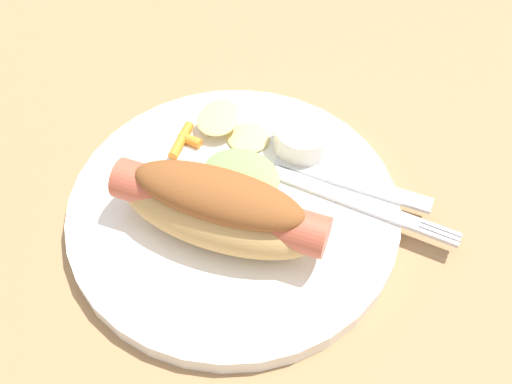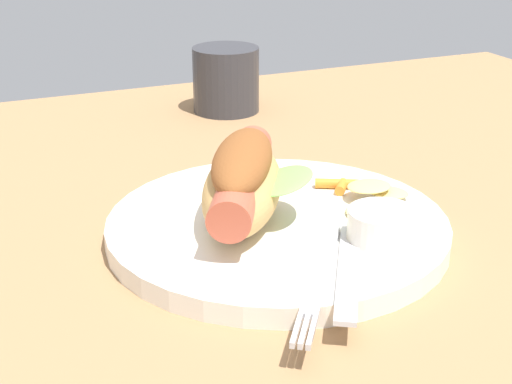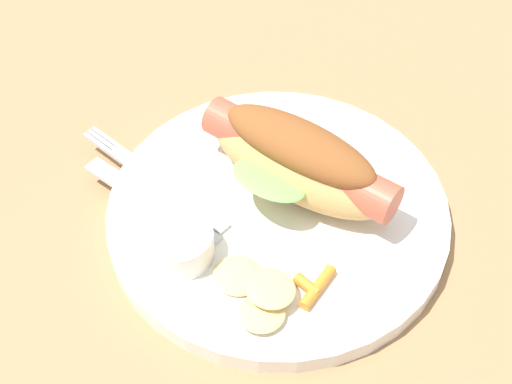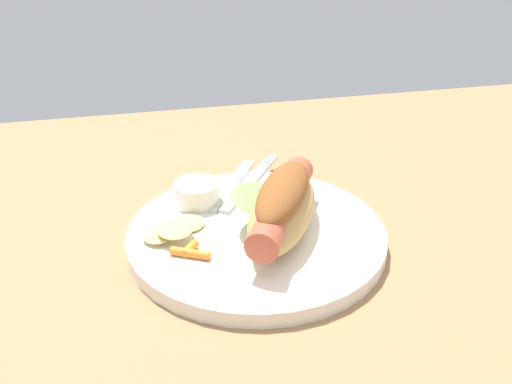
{
  "view_description": "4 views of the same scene",
  "coord_description": "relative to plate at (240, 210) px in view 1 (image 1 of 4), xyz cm",
  "views": [
    {
      "loc": [
        27.9,
        -0.48,
        41.66
      ],
      "look_at": [
        0.11,
        3.83,
        5.18
      ],
      "focal_mm": 44.13,
      "sensor_mm": 36.0,
      "label": 1
    },
    {
      "loc": [
        20.68,
        51.09,
        26.14
      ],
      "look_at": [
        -0.21,
        1.77,
        3.64
      ],
      "focal_mm": 53.23,
      "sensor_mm": 36.0,
      "label": 2
    },
    {
      "loc": [
        -39.14,
        -0.4,
        47.67
      ],
      "look_at": [
        -2.37,
        3.98,
        4.16
      ],
      "focal_mm": 54.28,
      "sensor_mm": 36.0,
      "label": 3
    },
    {
      "loc": [
        -12.34,
        -43.52,
        31.31
      ],
      "look_at": [
        -1.29,
        4.22,
        5.04
      ],
      "focal_mm": 38.42,
      "sensor_mm": 36.0,
      "label": 4
    }
  ],
  "objects": [
    {
      "name": "hot_dog",
      "position": [
        2.3,
        -1.25,
        3.91
      ],
      "size": [
        12.42,
        16.15,
        6.19
      ],
      "rotation": [
        0.0,
        0.0,
        1.07
      ],
      "color": "tan",
      "rests_on": "plate"
    },
    {
      "name": "plate",
      "position": [
        0.0,
        0.0,
        0.0
      ],
      "size": [
        26.4,
        26.4,
        1.6
      ],
      "primitive_type": "cylinder",
      "color": "white",
      "rests_on": "ground_plane"
    },
    {
      "name": "carrot_garnish",
      "position": [
        -7.17,
        -3.39,
        1.22
      ],
      "size": [
        3.8,
        2.67,
        0.84
      ],
      "color": "orange",
      "rests_on": "plate"
    },
    {
      "name": "fork",
      "position": [
        1.48,
        9.81,
        1.0
      ],
      "size": [
        9.87,
        13.48,
        0.4
      ],
      "rotation": [
        0.0,
        0.0,
        0.96
      ],
      "color": "silver",
      "rests_on": "plate"
    },
    {
      "name": "ground_plane",
      "position": [
        1.58,
        -2.77,
        -1.7
      ],
      "size": [
        120.0,
        90.0,
        1.8
      ],
      "primitive_type": "cube",
      "color": "#9E754C"
    },
    {
      "name": "sauce_ramekin",
      "position": [
        -5.19,
        6.64,
        2.05
      ],
      "size": [
        5.0,
        5.0,
        2.49
      ],
      "primitive_type": "cylinder",
      "color": "white",
      "rests_on": "plate"
    },
    {
      "name": "knife",
      "position": [
        -0.72,
        9.8,
        0.98
      ],
      "size": [
        7.96,
        11.95,
        0.36
      ],
      "primitive_type": "cube",
      "rotation": [
        0.0,
        0.0,
        1.03
      ],
      "color": "silver",
      "rests_on": "plate"
    },
    {
      "name": "chips_pile",
      "position": [
        -8.18,
        0.73,
        1.51
      ],
      "size": [
        7.69,
        7.36,
        1.7
      ],
      "color": "#E1C774",
      "rests_on": "plate"
    }
  ]
}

